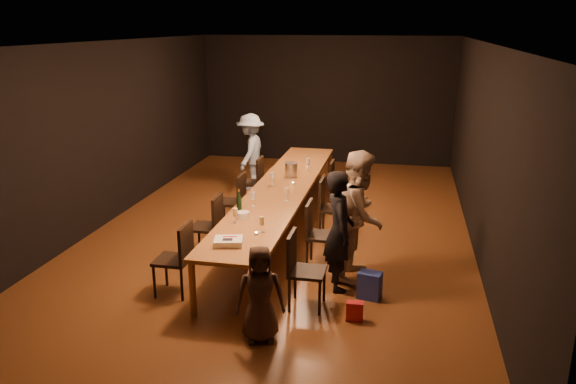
% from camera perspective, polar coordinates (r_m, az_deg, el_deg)
% --- Properties ---
extents(ground, '(10.00, 10.00, 0.00)m').
position_cam_1_polar(ground, '(9.21, -0.70, -4.04)').
color(ground, '#4C2913').
rests_on(ground, ground).
extents(room_shell, '(6.04, 10.04, 3.02)m').
position_cam_1_polar(room_shell, '(8.69, -0.75, 8.87)').
color(room_shell, black).
rests_on(room_shell, ground).
extents(table, '(0.90, 6.00, 0.75)m').
position_cam_1_polar(table, '(8.98, -0.71, 0.15)').
color(table, brown).
rests_on(table, ground).
extents(chair_right_0, '(0.42, 0.42, 0.93)m').
position_cam_1_polar(chair_right_0, '(6.70, 1.97, -8.01)').
color(chair_right_0, black).
rests_on(chair_right_0, ground).
extents(chair_right_1, '(0.42, 0.42, 0.93)m').
position_cam_1_polar(chair_right_1, '(7.80, 3.50, -4.37)').
color(chair_right_1, black).
rests_on(chair_right_1, ground).
extents(chair_right_2, '(0.42, 0.42, 0.93)m').
position_cam_1_polar(chair_right_2, '(8.92, 4.63, -1.63)').
color(chair_right_2, black).
rests_on(chair_right_2, ground).
extents(chair_right_3, '(0.42, 0.42, 0.93)m').
position_cam_1_polar(chair_right_3, '(10.05, 5.52, 0.49)').
color(chair_right_3, black).
rests_on(chair_right_3, ground).
extents(chair_left_0, '(0.42, 0.42, 0.93)m').
position_cam_1_polar(chair_left_0, '(7.16, -11.64, -6.68)').
color(chair_left_0, black).
rests_on(chair_left_0, ground).
extents(chair_left_1, '(0.42, 0.42, 0.93)m').
position_cam_1_polar(chair_left_1, '(8.19, -8.36, -3.45)').
color(chair_left_1, black).
rests_on(chair_left_1, ground).
extents(chair_left_2, '(0.42, 0.42, 0.93)m').
position_cam_1_polar(chair_left_2, '(9.27, -5.85, -0.94)').
color(chair_left_2, black).
rests_on(chair_left_2, ground).
extents(chair_left_3, '(0.42, 0.42, 0.93)m').
position_cam_1_polar(chair_left_3, '(10.37, -3.86, 1.04)').
color(chair_left_3, black).
rests_on(chair_left_3, ground).
extents(woman_birthday, '(0.51, 0.65, 1.55)m').
position_cam_1_polar(woman_birthday, '(7.08, 5.21, -3.94)').
color(woman_birthday, black).
rests_on(woman_birthday, ground).
extents(woman_tan, '(0.78, 0.93, 1.72)m').
position_cam_1_polar(woman_tan, '(7.43, 7.34, -2.32)').
color(woman_tan, '#CBB198').
rests_on(woman_tan, ground).
extents(man_blue, '(0.60, 1.01, 1.54)m').
position_cam_1_polar(man_blue, '(11.43, -3.82, 4.11)').
color(man_blue, '#8AABD5').
rests_on(man_blue, ground).
extents(child, '(0.60, 0.48, 1.07)m').
position_cam_1_polar(child, '(6.03, -2.86, -10.29)').
color(child, '#3A2920').
rests_on(child, ground).
extents(gift_bag_red, '(0.20, 0.11, 0.23)m').
position_cam_1_polar(gift_bag_red, '(6.60, 6.78, -11.93)').
color(gift_bag_red, red).
rests_on(gift_bag_red, ground).
extents(gift_bag_blue, '(0.31, 0.24, 0.34)m').
position_cam_1_polar(gift_bag_blue, '(7.09, 8.30, -9.36)').
color(gift_bag_blue, '#263BA8').
rests_on(gift_bag_blue, ground).
extents(birthday_cake, '(0.39, 0.34, 0.08)m').
position_cam_1_polar(birthday_cake, '(6.72, -6.07, -5.03)').
color(birthday_cake, white).
rests_on(birthday_cake, table).
extents(plate_stack, '(0.21, 0.21, 0.10)m').
position_cam_1_polar(plate_stack, '(7.56, -4.60, -2.39)').
color(plate_stack, white).
rests_on(plate_stack, table).
extents(champagne_bottle, '(0.08, 0.08, 0.30)m').
position_cam_1_polar(champagne_bottle, '(7.90, -4.99, -0.77)').
color(champagne_bottle, black).
rests_on(champagne_bottle, table).
extents(ice_bucket, '(0.21, 0.21, 0.24)m').
position_cam_1_polar(ice_bucket, '(9.61, 0.33, 2.29)').
color(ice_bucket, silver).
rests_on(ice_bucket, table).
extents(wineglass_0, '(0.06, 0.06, 0.21)m').
position_cam_1_polar(wineglass_0, '(7.39, -5.35, -2.43)').
color(wineglass_0, beige).
rests_on(wineglass_0, table).
extents(wineglass_1, '(0.06, 0.06, 0.21)m').
position_cam_1_polar(wineglass_1, '(7.05, -2.69, -3.32)').
color(wineglass_1, beige).
rests_on(wineglass_1, table).
extents(wineglass_2, '(0.06, 0.06, 0.21)m').
position_cam_1_polar(wineglass_2, '(8.06, -3.57, -0.73)').
color(wineglass_2, silver).
rests_on(wineglass_2, table).
extents(wineglass_3, '(0.06, 0.06, 0.21)m').
position_cam_1_polar(wineglass_3, '(8.26, -0.15, -0.25)').
color(wineglass_3, beige).
rests_on(wineglass_3, table).
extents(wineglass_4, '(0.06, 0.06, 0.21)m').
position_cam_1_polar(wineglass_4, '(9.12, -1.61, 1.40)').
color(wineglass_4, silver).
rests_on(wineglass_4, table).
extents(wineglass_5, '(0.06, 0.06, 0.21)m').
position_cam_1_polar(wineglass_5, '(10.05, 2.05, 2.85)').
color(wineglass_5, silver).
rests_on(wineglass_5, table).
extents(tealight_near, '(0.05, 0.05, 0.03)m').
position_cam_1_polar(tealight_near, '(7.00, -3.25, -4.26)').
color(tealight_near, '#B2B7B2').
rests_on(tealight_near, table).
extents(tealight_mid, '(0.05, 0.05, 0.03)m').
position_cam_1_polar(tealight_mid, '(9.15, 0.51, 0.87)').
color(tealight_mid, '#B2B7B2').
rests_on(tealight_mid, table).
extents(tealight_far, '(0.05, 0.05, 0.03)m').
position_cam_1_polar(tealight_far, '(10.42, 1.96, 2.85)').
color(tealight_far, '#B2B7B2').
rests_on(tealight_far, table).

